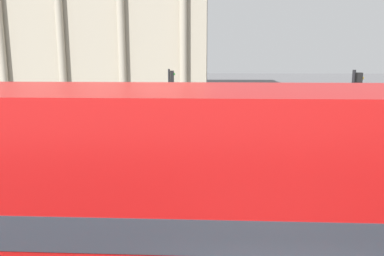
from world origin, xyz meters
name	(u,v)px	position (x,y,z in m)	size (l,w,h in m)	color
double_decker_bus	(182,209)	(-1.26, 3.12, 2.30)	(10.72, 2.77, 4.11)	black
plaza_building_left	(104,9)	(-14.89, 48.25, 10.63)	(27.77, 12.42, 21.25)	#A39984
traffic_light_near	(353,108)	(4.48, 11.90, 2.64)	(0.42, 0.24, 4.07)	black
traffic_light_mid	(170,92)	(-3.18, 19.72, 2.50)	(0.42, 0.24, 3.83)	black
car_silver	(122,121)	(-6.17, 19.94, 0.70)	(4.20, 1.93, 1.35)	black
car_white	(301,118)	(4.91, 21.49, 0.70)	(4.20, 1.93, 1.35)	black
pedestrian_blue	(335,95)	(10.88, 33.49, 1.00)	(0.32, 0.32, 1.73)	#282B33
pedestrian_yellow	(359,109)	(9.40, 23.84, 0.96)	(0.32, 0.32, 1.67)	#282B33
pedestrian_black	(297,111)	(4.92, 22.67, 0.95)	(0.32, 0.32, 1.66)	#282B33
pedestrian_olive	(345,99)	(10.77, 30.57, 0.96)	(0.32, 0.32, 1.67)	#282B33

